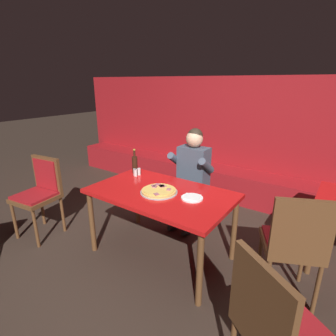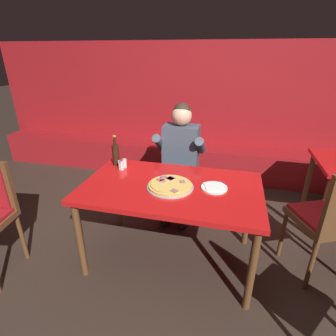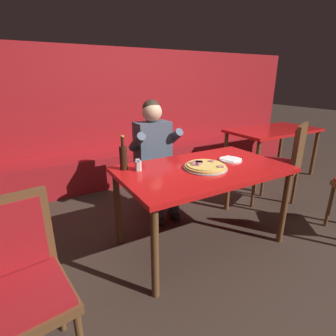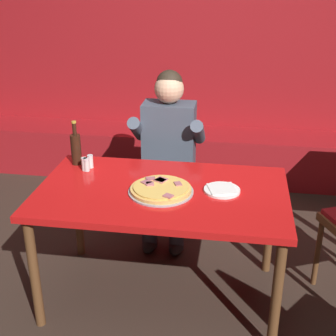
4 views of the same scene
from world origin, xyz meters
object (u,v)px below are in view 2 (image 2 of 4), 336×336
object	(u,v)px
main_dining_table	(171,194)
shaker_parmesan	(125,164)
plate_white_paper	(214,188)
shaker_oregano	(122,166)
beer_bottle	(116,154)
pizza	(170,185)
shaker_black_pepper	(120,165)
dining_chair_far_right	(334,216)
diner_seated_blue_shirt	(179,158)

from	to	relation	value
main_dining_table	shaker_parmesan	distance (m)	0.57
plate_white_paper	shaker_oregano	distance (m)	0.87
beer_bottle	shaker_parmesan	distance (m)	0.14
shaker_parmesan	shaker_oregano	world-z (taller)	same
main_dining_table	plate_white_paper	distance (m)	0.36
main_dining_table	beer_bottle	size ratio (longest dim) A/B	4.98
beer_bottle	shaker_oregano	bearing A→B (deg)	-45.28
shaker_parmesan	pizza	bearing A→B (deg)	-28.98
main_dining_table	beer_bottle	xyz separation A→B (m)	(-0.61, 0.29, 0.19)
main_dining_table	shaker_oregano	distance (m)	0.56
shaker_parmesan	shaker_black_pepper	world-z (taller)	same
plate_white_paper	shaker_black_pepper	xyz separation A→B (m)	(-0.87, 0.17, 0.03)
shaker_parmesan	dining_chair_far_right	xyz separation A→B (m)	(1.77, -0.15, -0.19)
pizza	shaker_oregano	xyz separation A→B (m)	(-0.51, 0.23, 0.02)
diner_seated_blue_shirt	dining_chair_far_right	xyz separation A→B (m)	(1.34, -0.63, -0.10)
shaker_black_pepper	dining_chair_far_right	distance (m)	1.80
shaker_oregano	shaker_black_pepper	bearing A→B (deg)	161.05
main_dining_table	diner_seated_blue_shirt	xyz separation A→B (m)	(-0.08, 0.73, 0.03)
shaker_parmesan	shaker_oregano	distance (m)	0.05
diner_seated_blue_shirt	shaker_oregano	bearing A→B (deg)	-129.14
pizza	shaker_black_pepper	xyz separation A→B (m)	(-0.53, 0.23, 0.02)
diner_seated_blue_shirt	shaker_black_pepper	bearing A→B (deg)	-130.46
beer_bottle	shaker_parmesan	bearing A→B (deg)	-23.82
plate_white_paper	shaker_black_pepper	world-z (taller)	shaker_black_pepper
diner_seated_blue_shirt	pizza	bearing A→B (deg)	-84.10
plate_white_paper	shaker_oregano	size ratio (longest dim) A/B	2.44
plate_white_paper	shaker_parmesan	size ratio (longest dim) A/B	2.44
shaker_parmesan	diner_seated_blue_shirt	bearing A→B (deg)	48.43
beer_bottle	dining_chair_far_right	bearing A→B (deg)	-5.96
pizza	dining_chair_far_right	world-z (taller)	dining_chair_far_right
shaker_oregano	beer_bottle	bearing A→B (deg)	134.72
diner_seated_blue_shirt	plate_white_paper	bearing A→B (deg)	-58.35
shaker_black_pepper	dining_chair_far_right	world-z (taller)	dining_chair_far_right
shaker_parmesan	shaker_oregano	xyz separation A→B (m)	(-0.01, -0.05, 0.00)
shaker_black_pepper	diner_seated_blue_shirt	distance (m)	0.70
shaker_parmesan	diner_seated_blue_shirt	distance (m)	0.65
main_dining_table	pizza	world-z (taller)	pizza
main_dining_table	diner_seated_blue_shirt	distance (m)	0.73
shaker_black_pepper	diner_seated_blue_shirt	xyz separation A→B (m)	(0.45, 0.53, -0.09)
beer_bottle	shaker_parmesan	xyz separation A→B (m)	(0.11, -0.05, -0.07)
shaker_parmesan	dining_chair_far_right	size ratio (longest dim) A/B	0.08
main_dining_table	shaker_oregano	bearing A→B (deg)	159.23
beer_bottle	diner_seated_blue_shirt	bearing A→B (deg)	39.10
beer_bottle	shaker_black_pepper	size ratio (longest dim) A/B	3.40
beer_bottle	diner_seated_blue_shirt	size ratio (longest dim) A/B	0.23
plate_white_paper	shaker_oregano	xyz separation A→B (m)	(-0.86, 0.16, 0.03)
diner_seated_blue_shirt	dining_chair_far_right	distance (m)	1.48
plate_white_paper	diner_seated_blue_shirt	size ratio (longest dim) A/B	0.16
beer_bottle	shaker_oregano	xyz separation A→B (m)	(0.10, -0.10, -0.07)
pizza	shaker_oregano	distance (m)	0.56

